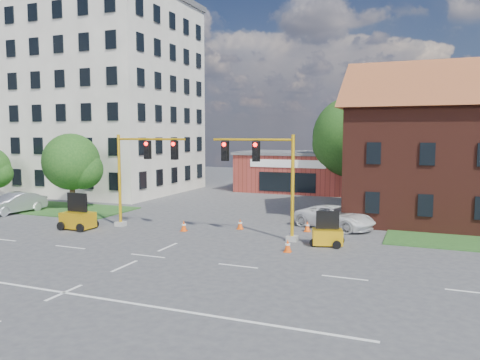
% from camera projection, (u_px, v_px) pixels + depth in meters
% --- Properties ---
extents(ground, '(120.00, 120.00, 0.00)m').
position_uv_depth(ground, '(148.00, 256.00, 23.99)').
color(ground, '#424244').
rests_on(ground, ground).
extents(grass_verge_nw, '(22.00, 6.00, 0.08)m').
position_uv_depth(grass_verge_nw, '(14.00, 205.00, 40.56)').
color(grass_verge_nw, '#234B1C').
rests_on(grass_verge_nw, ground).
extents(lane_markings, '(60.00, 36.00, 0.01)m').
position_uv_depth(lane_markings, '(111.00, 272.00, 21.21)').
color(lane_markings, white).
rests_on(lane_markings, ground).
extents(office_block, '(18.40, 15.40, 20.60)m').
position_uv_depth(office_block, '(99.00, 96.00, 50.56)').
color(office_block, beige).
rests_on(office_block, ground).
extents(brick_shop, '(12.40, 8.40, 4.30)m').
position_uv_depth(brick_shop, '(297.00, 171.00, 51.52)').
color(brick_shop, maroon).
rests_on(brick_shop, ground).
extents(tree_large, '(8.52, 8.12, 9.97)m').
position_uv_depth(tree_large, '(358.00, 140.00, 45.95)').
color(tree_large, '#382514').
rests_on(tree_large, ground).
extents(tree_nw_front, '(4.87, 4.64, 6.27)m').
position_uv_depth(tree_nw_front, '(74.00, 164.00, 38.44)').
color(tree_nw_front, '#382514').
rests_on(tree_nw_front, ground).
extents(signal_mast_west, '(5.30, 0.60, 6.20)m').
position_uv_depth(signal_mast_west, '(140.00, 169.00, 30.74)').
color(signal_mast_west, '#969691').
rests_on(signal_mast_west, ground).
extents(signal_mast_east, '(5.30, 0.60, 6.20)m').
position_uv_depth(signal_mast_east, '(266.00, 173.00, 27.55)').
color(signal_mast_east, '#969691').
rests_on(signal_mast_east, ground).
extents(trailer_west, '(2.05, 1.40, 2.29)m').
position_uv_depth(trailer_west, '(78.00, 218.00, 30.64)').
color(trailer_west, yellow).
rests_on(trailer_west, ground).
extents(trailer_east, '(1.88, 1.51, 1.87)m').
position_uv_depth(trailer_east, '(327.00, 235.00, 26.14)').
color(trailer_east, yellow).
rests_on(trailer_east, ground).
extents(cone_a, '(0.40, 0.40, 0.70)m').
position_uv_depth(cone_a, '(184.00, 226.00, 30.06)').
color(cone_a, '#F8500D').
rests_on(cone_a, ground).
extents(cone_b, '(0.40, 0.40, 0.70)m').
position_uv_depth(cone_b, '(240.00, 224.00, 30.69)').
color(cone_b, '#F8500D').
rests_on(cone_b, ground).
extents(cone_c, '(0.40, 0.40, 0.70)m').
position_uv_depth(cone_c, '(288.00, 246.00, 24.74)').
color(cone_c, '#F8500D').
rests_on(cone_c, ground).
extents(cone_d, '(0.40, 0.40, 0.70)m').
position_uv_depth(cone_d, '(307.00, 226.00, 29.91)').
color(cone_d, '#F8500D').
rests_on(cone_d, ground).
extents(pickup_white, '(5.88, 4.20, 1.49)m').
position_uv_depth(pickup_white, '(335.00, 217.00, 30.91)').
color(pickup_white, white).
rests_on(pickup_white, ground).
extents(sedan_silver_front, '(2.39, 5.08, 1.61)m').
position_uv_depth(sedan_silver_front, '(14.00, 203.00, 36.75)').
color(sedan_silver_front, '#9B9DA2').
rests_on(sedan_silver_front, ground).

